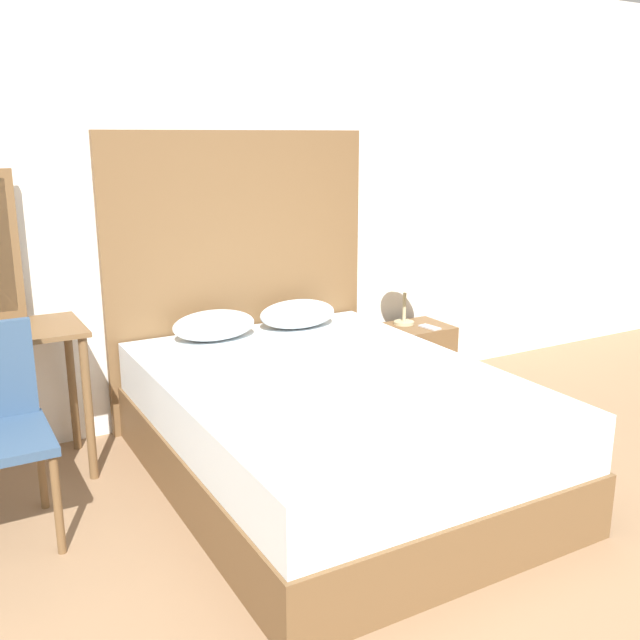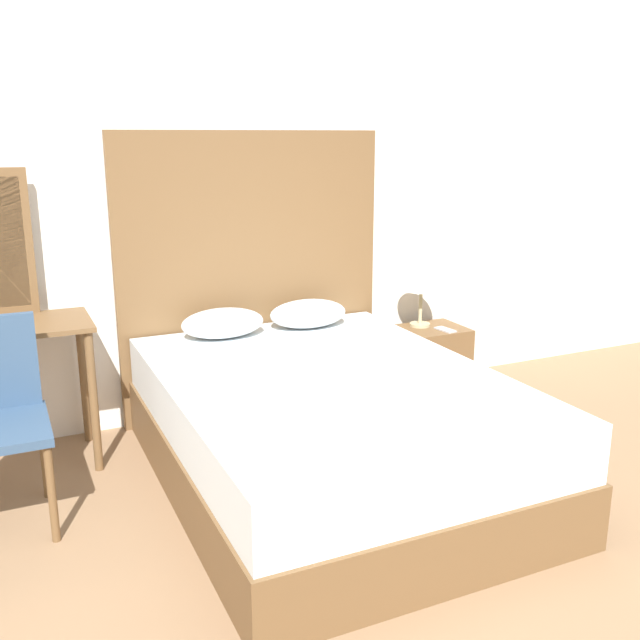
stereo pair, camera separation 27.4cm
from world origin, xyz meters
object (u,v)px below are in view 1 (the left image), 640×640
Objects in this scene: phone_on_bed at (315,360)px; nightstand at (409,359)px; phone_on_nightstand at (430,327)px; table_lamp at (405,280)px; bed at (330,428)px.

nightstand is (1.09, 0.65, -0.35)m from phone_on_bed.
table_lamp is at bearing 119.10° from phone_on_nightstand.
table_lamp is at bearing 33.36° from phone_on_bed.
phone_on_bed is 1.33m from table_lamp.
bed is at bearing -142.20° from nightstand.
phone_on_bed is 1.04× the size of phone_on_nightstand.
bed is 1.47m from phone_on_nightstand.
phone_on_bed reaches higher than bed.
nightstand is at bearing 30.74° from phone_on_bed.
bed reaches higher than phone_on_nightstand.
phone_on_bed is 0.30× the size of nightstand.
phone_on_bed is at bearing -154.90° from phone_on_nightstand.
table_lamp is (1.10, 0.72, 0.18)m from phone_on_bed.
nightstand is 3.48× the size of phone_on_nightstand.
table_lamp is 2.46× the size of phone_on_nightstand.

